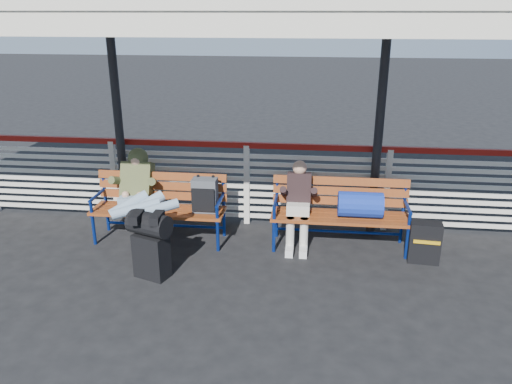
# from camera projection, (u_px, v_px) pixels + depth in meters

# --- Properties ---
(ground) EXTENTS (60.00, 60.00, 0.00)m
(ground) POSITION_uv_depth(u_px,v_px,m) (225.00, 289.00, 5.71)
(ground) COLOR black
(ground) RESTS_ON ground
(fence) EXTENTS (12.08, 0.08, 1.24)m
(fence) POSITION_uv_depth(u_px,v_px,m) (247.00, 181.00, 7.25)
(fence) COLOR silver
(fence) RESTS_ON ground
(canopy) EXTENTS (12.60, 3.60, 3.16)m
(canopy) POSITION_uv_depth(u_px,v_px,m) (233.00, 6.00, 5.47)
(canopy) COLOR silver
(canopy) RESTS_ON ground
(luggage_stack) EXTENTS (0.56, 0.43, 0.82)m
(luggage_stack) POSITION_uv_depth(u_px,v_px,m) (151.00, 242.00, 5.83)
(luggage_stack) COLOR black
(luggage_stack) RESTS_ON ground
(bench_left) EXTENTS (1.80, 0.56, 0.93)m
(bench_left) POSITION_uv_depth(u_px,v_px,m) (174.00, 199.00, 6.74)
(bench_left) COLOR brown
(bench_left) RESTS_ON ground
(bench_right) EXTENTS (1.80, 0.56, 0.92)m
(bench_right) POSITION_uv_depth(u_px,v_px,m) (350.00, 206.00, 6.52)
(bench_right) COLOR brown
(bench_right) RESTS_ON ground
(traveler_man) EXTENTS (0.94, 1.64, 0.77)m
(traveler_man) POSITION_uv_depth(u_px,v_px,m) (140.00, 200.00, 6.42)
(traveler_man) COLOR #8CA6BC
(traveler_man) RESTS_ON ground
(companion_person) EXTENTS (0.32, 0.66, 1.15)m
(companion_person) POSITION_uv_depth(u_px,v_px,m) (298.00, 204.00, 6.59)
(companion_person) COLOR beige
(companion_person) RESTS_ON ground
(suitcase_side) EXTENTS (0.40, 0.26, 0.53)m
(suitcase_side) POSITION_uv_depth(u_px,v_px,m) (424.00, 242.00, 6.25)
(suitcase_side) COLOR black
(suitcase_side) RESTS_ON ground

